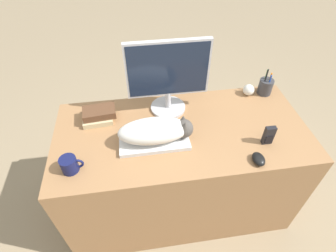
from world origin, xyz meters
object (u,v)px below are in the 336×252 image
Objects in this scene: cat at (158,130)px; computer_mouse at (259,159)px; pen_cup at (265,86)px; phone at (269,135)px; book_stack at (99,115)px; keyboard at (154,140)px; monitor at (168,74)px; coffee_mug at (70,165)px; baseball at (249,90)px.

cat reaches higher than computer_mouse.
pen_cup is 0.47m from phone.
phone reaches higher than computer_mouse.
cat is 1.99× the size of book_stack.
keyboard is 4.27× the size of computer_mouse.
monitor is 5.32× the size of computer_mouse.
coffee_mug is at bearing -159.06° from pen_cup.
computer_mouse is 0.79× the size of coffee_mug.
monitor is at bearing 70.50° from cat.
phone is (1.05, 0.03, 0.01)m from coffee_mug.
book_stack is at bearing 142.68° from keyboard.
book_stack is at bearing 71.13° from coffee_mug.
pen_cup is (0.76, 0.34, -0.03)m from cat.
cat reaches higher than baseball.
computer_mouse is at bearing -5.24° from coffee_mug.
monitor is at bearing 36.03° from coffee_mug.
keyboard is 0.75m from baseball.
baseball is (0.55, 0.07, -0.22)m from monitor.
phone is 0.57× the size of book_stack.
computer_mouse is (0.40, -0.49, -0.24)m from monitor.
coffee_mug is (-0.55, -0.40, -0.21)m from monitor.
computer_mouse is 0.95m from coffee_mug.
pen_cup is at bearing -1.06° from baseball.
cat is 0.47m from coffee_mug.
keyboard is at bearing -113.39° from monitor.
computer_mouse is 0.47× the size of pen_cup.
pen_cup is at bearing 5.33° from book_stack.
phone reaches higher than keyboard.
cat reaches higher than phone.
phone is (-0.06, -0.44, 0.02)m from baseball.
book_stack is at bearing 151.37° from computer_mouse.
coffee_mug is at bearing -164.27° from cat.
pen_cup is at bearing 23.88° from cat.
cat is at bearing 170.74° from phone.
monitor is 2.50× the size of pen_cup.
keyboard is at bearing 171.06° from phone.
pen_cup is 1.64× the size of phone.
keyboard is 0.80× the size of monitor.
pen_cup is (0.67, 0.06, -0.20)m from monitor.
phone is at bearing -97.50° from baseball.
pen_cup is at bearing 20.94° from coffee_mug.
cat is at bearing -109.50° from monitor.
keyboard is at bearing -153.16° from baseball.
coffee_mug reaches higher than computer_mouse.
cat is at bearing 15.73° from coffee_mug.
phone is at bearing -8.94° from keyboard.
phone is at bearing -36.71° from monitor.
monitor is at bearing 66.61° from keyboard.
coffee_mug reaches higher than keyboard.
book_stack is (-0.98, -0.10, -0.00)m from baseball.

